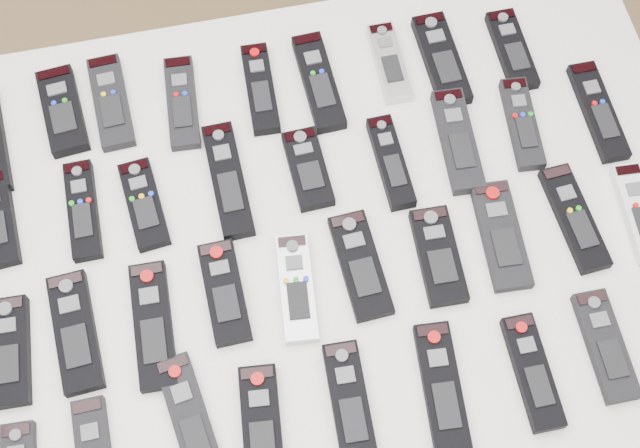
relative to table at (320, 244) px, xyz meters
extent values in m
plane|color=#977B4D|center=(0.01, -0.05, -0.72)|extent=(4.00, 4.00, 0.00)
cube|color=white|center=(0.00, 0.00, 0.04)|extent=(1.25, 0.88, 0.04)
cylinder|color=beige|center=(-0.56, 0.38, -0.35)|extent=(0.04, 0.04, 0.74)
cylinder|color=beige|center=(0.56, 0.38, -0.35)|extent=(0.04, 0.04, 0.74)
cube|color=black|center=(-0.38, 0.30, 0.07)|extent=(0.08, 0.17, 0.02)
cube|color=black|center=(-0.30, 0.30, 0.07)|extent=(0.06, 0.18, 0.02)
cube|color=black|center=(-0.18, 0.27, 0.07)|extent=(0.06, 0.18, 0.02)
cube|color=black|center=(-0.05, 0.27, 0.07)|extent=(0.05, 0.17, 0.02)
cube|color=black|center=(0.05, 0.26, 0.07)|extent=(0.06, 0.19, 0.02)
cube|color=#B7B7BC|center=(0.18, 0.28, 0.07)|extent=(0.05, 0.15, 0.02)
cube|color=black|center=(0.27, 0.27, 0.07)|extent=(0.06, 0.18, 0.02)
cube|color=black|center=(0.40, 0.26, 0.07)|extent=(0.05, 0.16, 0.02)
cube|color=black|center=(-0.36, 0.10, 0.07)|extent=(0.05, 0.17, 0.02)
cube|color=black|center=(-0.27, 0.10, 0.07)|extent=(0.07, 0.16, 0.02)
cube|color=black|center=(-0.13, 0.11, 0.07)|extent=(0.06, 0.20, 0.02)
cube|color=black|center=(0.00, 0.10, 0.07)|extent=(0.06, 0.14, 0.02)
cube|color=black|center=(0.14, 0.09, 0.07)|extent=(0.05, 0.17, 0.02)
cube|color=black|center=(0.25, 0.11, 0.07)|extent=(0.06, 0.19, 0.02)
cube|color=black|center=(0.37, 0.12, 0.07)|extent=(0.06, 0.17, 0.02)
cube|color=black|center=(0.50, 0.11, 0.07)|extent=(0.05, 0.19, 0.02)
cube|color=black|center=(-0.49, -0.11, 0.07)|extent=(0.07, 0.17, 0.02)
cube|color=black|center=(-0.39, -0.10, 0.07)|extent=(0.07, 0.19, 0.02)
cube|color=black|center=(-0.28, -0.11, 0.07)|extent=(0.06, 0.20, 0.02)
cube|color=black|center=(-0.17, -0.08, 0.07)|extent=(0.06, 0.16, 0.02)
cube|color=#B7B7BC|center=(-0.06, -0.09, 0.07)|extent=(0.07, 0.18, 0.02)
cube|color=black|center=(0.05, -0.08, 0.07)|extent=(0.07, 0.18, 0.02)
cube|color=black|center=(0.17, -0.09, 0.07)|extent=(0.07, 0.16, 0.02)
cube|color=black|center=(0.28, -0.07, 0.07)|extent=(0.07, 0.18, 0.02)
cube|color=black|center=(0.40, -0.07, 0.07)|extent=(0.06, 0.19, 0.02)
cube|color=silver|center=(0.50, -0.08, 0.07)|extent=(0.06, 0.17, 0.02)
cube|color=black|center=(-0.24, -0.27, 0.07)|extent=(0.08, 0.21, 0.02)
cube|color=black|center=(-0.15, -0.29, 0.07)|extent=(0.07, 0.18, 0.02)
cube|color=black|center=(-0.02, -0.29, 0.07)|extent=(0.06, 0.18, 0.02)
cube|color=black|center=(0.12, -0.29, 0.07)|extent=(0.07, 0.20, 0.02)
cube|color=black|center=(0.26, -0.29, 0.07)|extent=(0.05, 0.17, 0.02)
cube|color=black|center=(0.38, -0.28, 0.07)|extent=(0.05, 0.17, 0.02)
camera|label=1|loc=(-0.12, -0.57, 1.35)|focal=50.00mm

